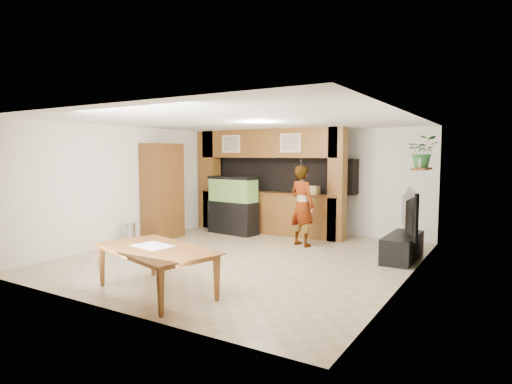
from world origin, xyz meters
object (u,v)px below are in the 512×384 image
Objects in this scene: aquarium at (233,206)px; pantry_cabinet at (162,191)px; dining_table at (154,271)px; television at (403,213)px; person at (302,206)px.

pantry_cabinet is at bearing -123.55° from aquarium.
aquarium is 0.76× the size of dining_table.
dining_table is at bearing 130.11° from television.
aquarium is at bearing 65.93° from television.
pantry_cabinet reaches higher than aquarium.
pantry_cabinet is 3.33m from person.
aquarium is 0.98× the size of television.
aquarium is 4.28m from television.
person is 0.94× the size of dining_table.
aquarium reaches higher than television.
pantry_cabinet is 1.19× the size of dining_table.
person reaches higher than dining_table.
person is at bearing 99.76° from dining_table.
aquarium is 0.82× the size of person.
television reaches higher than dining_table.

